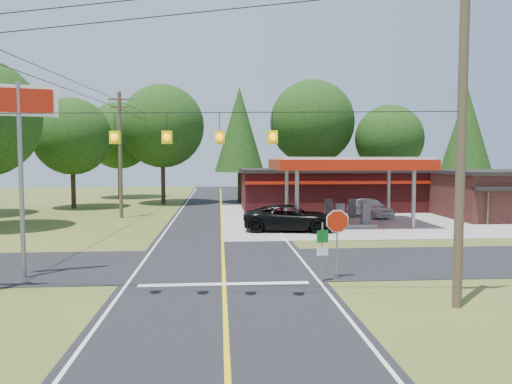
{
  "coord_description": "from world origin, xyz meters",
  "views": [
    {
      "loc": [
        -0.16,
        -22.35,
        4.86
      ],
      "look_at": [
        2.0,
        7.0,
        2.8
      ],
      "focal_mm": 35.0,
      "sensor_mm": 36.0,
      "label": 1
    }
  ],
  "objects": [
    {
      "name": "octagonal_stop_sign",
      "position": [
        4.5,
        -3.01,
        2.11
      ],
      "size": [
        0.96,
        0.09,
        2.8
      ],
      "color": "gray",
      "rests_on": "ground"
    },
    {
      "name": "gas_canopy",
      "position": [
        9.0,
        13.0,
        4.27
      ],
      "size": [
        10.6,
        7.4,
        4.88
      ],
      "color": "gray",
      "rests_on": "ground"
    },
    {
      "name": "lane_center_yellow",
      "position": [
        0.0,
        0.0,
        0.03
      ],
      "size": [
        0.15,
        110.0,
        0.0
      ],
      "primitive_type": "cube",
      "color": "yellow",
      "rests_on": "main_highway"
    },
    {
      "name": "convenience_store",
      "position": [
        10.0,
        22.98,
        1.92
      ],
      "size": [
        16.4,
        7.55,
        3.8
      ],
      "color": "#561819",
      "rests_on": "ground"
    },
    {
      "name": "cross_road",
      "position": [
        0.0,
        0.0,
        0.01
      ],
      "size": [
        70.0,
        7.0,
        0.02
      ],
      "primitive_type": "cube",
      "color": "black",
      "rests_on": "ground"
    },
    {
      "name": "utility_pole_near_right",
      "position": [
        7.5,
        -7.0,
        5.96
      ],
      "size": [
        1.8,
        0.3,
        11.5
      ],
      "color": "#473828",
      "rests_on": "ground"
    },
    {
      "name": "treeline_backdrop",
      "position": [
        0.82,
        24.01,
        7.49
      ],
      "size": [
        70.27,
        51.59,
        13.3
      ],
      "color": "#332316",
      "rests_on": "ground"
    },
    {
      "name": "suv_car",
      "position": [
        4.5,
        10.0,
        0.86
      ],
      "size": [
        7.02,
        7.02,
        1.71
      ],
      "primitive_type": "imported",
      "rotation": [
        0.0,
        0.0,
        1.42
      ],
      "color": "black",
      "rests_on": "ground"
    },
    {
      "name": "overhead_beacons",
      "position": [
        -1.0,
        -6.0,
        6.21
      ],
      "size": [
        17.04,
        2.04,
        1.03
      ],
      "color": "black",
      "rests_on": "ground"
    },
    {
      "name": "sedan_car",
      "position": [
        12.0,
        17.01,
        0.78
      ],
      "size": [
        5.8,
        5.8,
        1.56
      ],
      "primitive_type": "imported",
      "rotation": [
        0.0,
        0.0,
        0.32
      ],
      "color": "silver",
      "rests_on": "ground"
    },
    {
      "name": "utility_pole_far_left",
      "position": [
        -8.0,
        18.0,
        5.2
      ],
      "size": [
        1.8,
        0.3,
        10.0
      ],
      "color": "#473828",
      "rests_on": "ground"
    },
    {
      "name": "utility_pole_north",
      "position": [
        -6.5,
        35.0,
        4.75
      ],
      "size": [
        0.3,
        0.3,
        9.5
      ],
      "color": "#473828",
      "rests_on": "ground"
    },
    {
      "name": "big_stop_sign",
      "position": [
        -8.0,
        -2.01,
        5.9
      ],
      "size": [
        2.79,
        0.92,
        7.79
      ],
      "color": "gray",
      "rests_on": "ground"
    },
    {
      "name": "main_highway",
      "position": [
        0.0,
        0.0,
        0.01
      ],
      "size": [
        8.0,
        120.0,
        0.02
      ],
      "primitive_type": "cube",
      "color": "black",
      "rests_on": "ground"
    },
    {
      "name": "route_sign_post",
      "position": [
        3.8,
        -3.52,
        1.4
      ],
      "size": [
        0.47,
        0.16,
        2.35
      ],
      "color": "gray",
      "rests_on": "ground"
    },
    {
      "name": "ground",
      "position": [
        0.0,
        0.0,
        0.0
      ],
      "size": [
        120.0,
        120.0,
        0.0
      ],
      "primitive_type": "plane",
      "color": "#40521D",
      "rests_on": "ground"
    }
  ]
}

